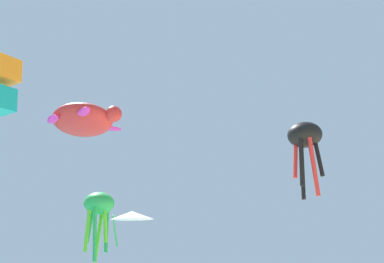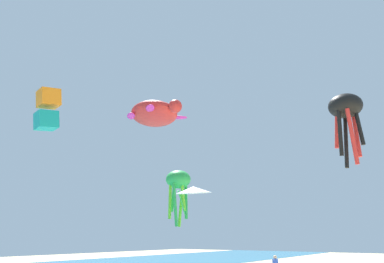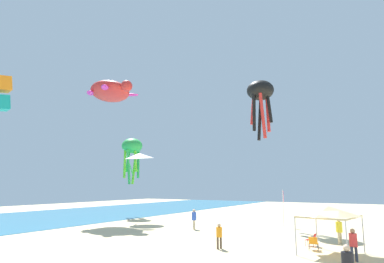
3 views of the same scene
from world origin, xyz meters
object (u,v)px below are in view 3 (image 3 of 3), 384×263
at_px(banner_flag, 283,205).
at_px(person_far_stroller, 353,242).
at_px(person_by_tent, 219,234).
at_px(kite_octopus_green, 132,148).
at_px(kite_octopus_black, 260,94).
at_px(person_watching_sky, 339,229).
at_px(folding_chair_facing_ocean, 313,242).
at_px(kite_box_orange, 0,93).
at_px(folding_chair_right_of_tent, 312,239).
at_px(kite_delta_white, 139,156).
at_px(kite_turtle_red, 111,91).
at_px(person_beachcomber, 194,217).
at_px(canopy_tent, 328,212).

bearing_deg(banner_flag, person_far_stroller, -150.66).
relative_size(banner_flag, person_by_tent, 2.24).
relative_size(kite_octopus_green, kite_octopus_black, 0.99).
xyz_separation_m(person_watching_sky, kite_octopus_black, (7.42, 7.69, 12.50)).
bearing_deg(person_by_tent, folding_chair_facing_ocean, -45.31).
xyz_separation_m(banner_flag, kite_box_orange, (-19.54, 15.42, 8.63)).
xyz_separation_m(kite_box_orange, kite_octopus_black, (19.36, -13.58, 2.79)).
height_order(banner_flag, person_far_stroller, banner_flag).
relative_size(folding_chair_facing_ocean, kite_octopus_black, 0.13).
bearing_deg(folding_chair_facing_ocean, person_by_tent, 19.70).
distance_m(person_far_stroller, person_by_tent, 7.65).
relative_size(folding_chair_facing_ocean, person_far_stroller, 0.49).
distance_m(folding_chair_right_of_tent, person_watching_sky, 2.28).
xyz_separation_m(folding_chair_right_of_tent, kite_delta_white, (5.91, 19.83, 6.86)).
bearing_deg(kite_octopus_green, kite_delta_white, 152.24).
bearing_deg(kite_octopus_green, kite_box_orange, 118.22).
distance_m(kite_octopus_green, kite_octopus_black, 19.52).
relative_size(person_by_tent, person_watching_sky, 0.89).
bearing_deg(banner_flag, folding_chair_right_of_tent, -154.68).
bearing_deg(person_watching_sky, kite_turtle_red, -84.99).
xyz_separation_m(banner_flag, person_beachcomber, (-5.99, 6.56, -1.06)).
distance_m(kite_box_orange, kite_turtle_red, 17.65).
relative_size(canopy_tent, kite_octopus_green, 0.60).
distance_m(person_watching_sky, kite_delta_white, 22.63).
bearing_deg(person_far_stroller, kite_octopus_green, -81.09).
xyz_separation_m(folding_chair_facing_ocean, kite_box_orange, (-8.93, 20.12, 10.27)).
distance_m(canopy_tent, person_beachcomber, 13.57).
relative_size(folding_chair_right_of_tent, person_far_stroller, 0.49).
bearing_deg(canopy_tent, person_watching_sky, -0.54).
height_order(banner_flag, person_by_tent, banner_flag).
relative_size(folding_chair_right_of_tent, kite_octopus_green, 0.13).
height_order(person_by_tent, kite_delta_white, kite_delta_white).
xyz_separation_m(banner_flag, person_by_tent, (-13.16, 0.49, -1.19)).
xyz_separation_m(person_beachcomber, kite_octopus_black, (5.81, -4.72, 12.48)).
bearing_deg(person_by_tent, banner_flag, 16.40).
relative_size(person_beachcomber, person_by_tent, 1.15).
relative_size(person_far_stroller, kite_box_orange, 0.63).
distance_m(folding_chair_facing_ocean, kite_octopus_black, 17.95).
distance_m(person_watching_sky, kite_box_orange, 26.26).
bearing_deg(folding_chair_right_of_tent, person_far_stroller, 43.03).
xyz_separation_m(banner_flag, kite_delta_white, (-3.32, 15.46, 5.22)).
relative_size(person_beachcomber, kite_octopus_black, 0.29).
bearing_deg(person_beachcomber, banner_flag, -85.78).
xyz_separation_m(canopy_tent, person_beachcomber, (5.39, 12.38, -1.35)).
bearing_deg(kite_delta_white, person_watching_sky, -10.89).
xyz_separation_m(person_beachcomber, kite_turtle_red, (2.61, 13.86, 14.72)).
height_order(person_beachcomber, kite_octopus_black, kite_octopus_black).
height_order(person_beachcomber, person_watching_sky, person_beachcomber).
xyz_separation_m(person_beachcomber, kite_delta_white, (2.67, 8.90, 6.27)).
bearing_deg(person_far_stroller, person_watching_sky, -130.09).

